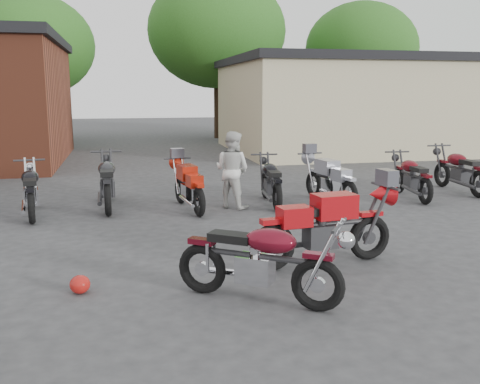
{
  "coord_description": "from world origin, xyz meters",
  "views": [
    {
      "loc": [
        -1.02,
        -5.9,
        2.41
      ],
      "look_at": [
        0.73,
        1.95,
        0.9
      ],
      "focal_mm": 40.0,
      "sensor_mm": 36.0,
      "label": 1
    }
  ],
  "objects": [
    {
      "name": "ground",
      "position": [
        0.0,
        0.0,
        0.0
      ],
      "size": [
        90.0,
        90.0,
        0.0
      ],
      "primitive_type": "plane",
      "color": "#313133"
    },
    {
      "name": "stucco_building",
      "position": [
        8.5,
        15.0,
        1.75
      ],
      "size": [
        10.0,
        8.0,
        3.5
      ],
      "primitive_type": "cube",
      "color": "tan",
      "rests_on": "ground"
    },
    {
      "name": "tree_1",
      "position": [
        -5.0,
        22.0,
        3.7
      ],
      "size": [
        5.92,
        5.92,
        7.4
      ],
      "primitive_type": null,
      "color": "#204A13",
      "rests_on": "ground"
    },
    {
      "name": "tree_2",
      "position": [
        4.0,
        22.0,
        4.4
      ],
      "size": [
        7.04,
        7.04,
        8.8
      ],
      "primitive_type": null,
      "color": "#204A13",
      "rests_on": "ground"
    },
    {
      "name": "tree_3",
      "position": [
        12.0,
        22.0,
        3.8
      ],
      "size": [
        6.08,
        6.08,
        7.6
      ],
      "primitive_type": null,
      "color": "#204A13",
      "rests_on": "ground"
    },
    {
      "name": "vintage_motorcycle",
      "position": [
        0.49,
        -0.22,
        0.57
      ],
      "size": [
        1.98,
        1.67,
        1.14
      ],
      "primitive_type": null,
      "rotation": [
        0.0,
        0.0,
        -0.61
      ],
      "color": "#590B18",
      "rests_on": "ground"
    },
    {
      "name": "sportbike",
      "position": [
        1.73,
        0.91,
        0.61
      ],
      "size": [
        2.16,
        0.93,
        1.22
      ],
      "primitive_type": null,
      "rotation": [
        0.0,
        0.0,
        0.12
      ],
      "color": "#B70F15",
      "rests_on": "ground"
    },
    {
      "name": "helmet",
      "position": [
        -1.57,
        0.53,
        0.11
      ],
      "size": [
        0.32,
        0.32,
        0.23
      ],
      "primitive_type": "ellipsoid",
      "rotation": [
        0.0,
        0.0,
        -0.39
      ],
      "color": "#A31511",
      "rests_on": "ground"
    },
    {
      "name": "person_light",
      "position": [
        1.23,
        4.93,
        0.81
      ],
      "size": [
        0.99,
        0.98,
        1.61
      ],
      "primitive_type": "imported",
      "rotation": [
        0.0,
        0.0,
        2.4
      ],
      "color": "silver",
      "rests_on": "ground"
    },
    {
      "name": "row_bike_2",
      "position": [
        -2.79,
        5.07,
        0.56
      ],
      "size": [
        0.92,
        2.02,
        1.13
      ],
      "primitive_type": null,
      "rotation": [
        0.0,
        0.0,
        1.72
      ],
      "color": "black",
      "rests_on": "ground"
    },
    {
      "name": "row_bike_3",
      "position": [
        -1.33,
        5.49,
        0.61
      ],
      "size": [
        0.75,
        2.13,
        1.23
      ],
      "primitive_type": null,
      "rotation": [
        0.0,
        0.0,
        1.59
      ],
      "color": "black",
      "rests_on": "ground"
    },
    {
      "name": "row_bike_4",
      "position": [
        0.31,
        4.94,
        0.55
      ],
      "size": [
        0.91,
        1.97,
        1.1
      ],
      "primitive_type": null,
      "rotation": [
        0.0,
        0.0,
        1.73
      ],
      "color": "#B4210F",
      "rests_on": "ground"
    },
    {
      "name": "row_bike_5",
      "position": [
        2.12,
        5.09,
        0.56
      ],
      "size": [
        0.81,
        1.98,
        1.12
      ],
      "primitive_type": null,
      "rotation": [
        0.0,
        0.0,
        1.48
      ],
      "color": "black",
      "rests_on": "ground"
    },
    {
      "name": "row_bike_6",
      "position": [
        3.41,
        4.92,
        0.57
      ],
      "size": [
        0.97,
        2.04,
        1.14
      ],
      "primitive_type": null,
      "rotation": [
        0.0,
        0.0,
        1.74
      ],
      "color": "#91929E",
      "rests_on": "ground"
    },
    {
      "name": "row_bike_7",
      "position": [
        5.44,
        5.03,
        0.55
      ],
      "size": [
        0.81,
        1.95,
        1.1
      ],
      "primitive_type": null,
      "rotation": [
        0.0,
        0.0,
        1.47
      ],
      "color": "#580B12",
      "rests_on": "ground"
    },
    {
      "name": "row_bike_8",
      "position": [
        6.99,
        5.48,
        0.59
      ],
      "size": [
        0.68,
        2.04,
        1.18
      ],
      "primitive_type": null,
      "rotation": [
        0.0,
        0.0,
        1.57
      ],
      "color": "#560A12",
      "rests_on": "ground"
    }
  ]
}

